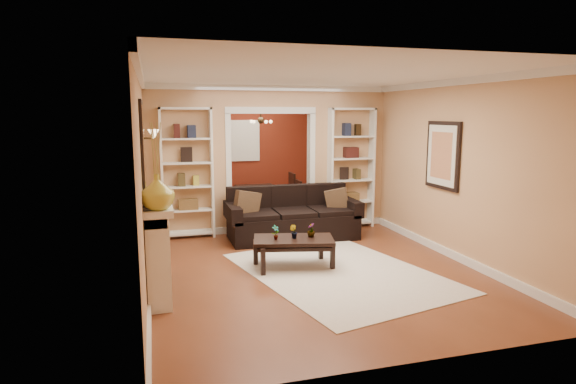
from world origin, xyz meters
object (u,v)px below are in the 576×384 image
object	(u,v)px
coffee_table	(294,253)
bookshelf_left	(187,174)
sofa	(293,213)
fireplace	(159,244)
bookshelf_right	(351,168)
dining_table	(261,201)

from	to	relation	value
coffee_table	bookshelf_left	bearing A→B (deg)	134.66
sofa	coffee_table	world-z (taller)	sofa
fireplace	bookshelf_left	bearing A→B (deg)	77.95
bookshelf_right	dining_table	distance (m)	2.33
coffee_table	dining_table	xyz separation A→B (m)	(0.38, 3.79, 0.07)
coffee_table	dining_table	distance (m)	3.81
fireplace	dining_table	distance (m)	4.74
bookshelf_left	bookshelf_right	bearing A→B (deg)	0.00
dining_table	sofa	bearing A→B (deg)	-178.28
sofa	fireplace	distance (m)	3.02
sofa	coffee_table	distance (m)	1.64
bookshelf_right	fireplace	world-z (taller)	bookshelf_right
sofa	bookshelf_left	world-z (taller)	bookshelf_left
bookshelf_left	coffee_table	bearing A→B (deg)	-58.39
sofa	fireplace	world-z (taller)	fireplace
coffee_table	dining_table	bearing A→B (deg)	97.32
sofa	fireplace	bearing A→B (deg)	-139.78
sofa	dining_table	distance (m)	2.23
bookshelf_right	dining_table	world-z (taller)	bookshelf_right
sofa	bookshelf_right	xyz separation A→B (m)	(1.33, 0.58, 0.70)
sofa	bookshelf_left	xyz separation A→B (m)	(-1.77, 0.58, 0.70)
bookshelf_right	fireplace	size ratio (longest dim) A/B	1.35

